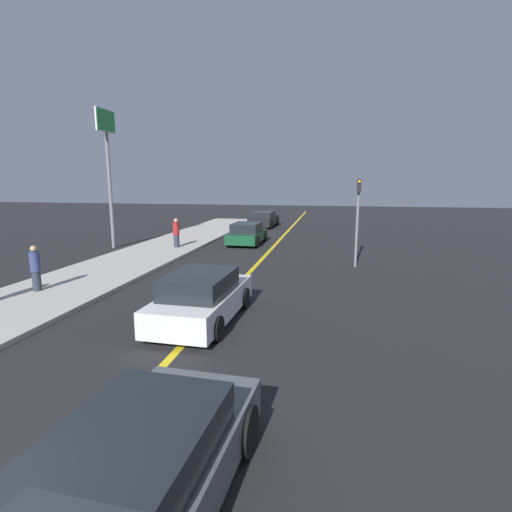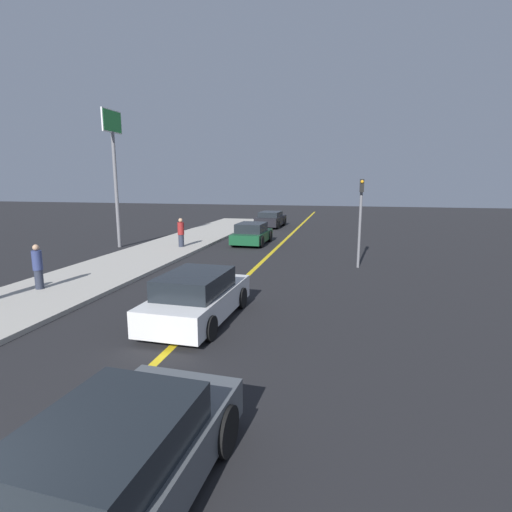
# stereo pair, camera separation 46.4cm
# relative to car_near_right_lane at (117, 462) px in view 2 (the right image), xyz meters

# --- Properties ---
(road_center_line) EXTENTS (0.20, 60.00, 0.01)m
(road_center_line) POSITION_rel_car_near_right_lane_xyz_m (-1.39, 16.01, -0.62)
(road_center_line) COLOR gold
(road_center_line) RESTS_ON ground_plane
(sidewalk_left) EXTENTS (3.94, 35.97, 0.15)m
(sidewalk_left) POSITION_rel_car_near_right_lane_xyz_m (-7.33, 16.00, -0.55)
(sidewalk_left) COLOR #ADA89E
(sidewalk_left) RESTS_ON ground_plane
(car_near_right_lane) EXTENTS (2.09, 3.99, 1.27)m
(car_near_right_lane) POSITION_rel_car_near_right_lane_xyz_m (0.00, 0.00, 0.00)
(car_near_right_lane) COLOR #4C5156
(car_near_right_lane) RESTS_ON ground_plane
(car_ahead_center) EXTENTS (2.01, 4.29, 1.39)m
(car_ahead_center) POSITION_rel_car_near_right_lane_xyz_m (-1.45, 6.34, 0.04)
(car_ahead_center) COLOR silver
(car_ahead_center) RESTS_ON ground_plane
(car_far_distant) EXTENTS (1.96, 3.88, 1.30)m
(car_far_distant) POSITION_rel_car_near_right_lane_xyz_m (-3.12, 19.83, 0.00)
(car_far_distant) COLOR #144728
(car_far_distant) RESTS_ON ground_plane
(car_parked_left_lot) EXTENTS (2.09, 4.19, 1.29)m
(car_parked_left_lot) POSITION_rel_car_near_right_lane_xyz_m (-3.67, 28.93, 0.02)
(car_parked_left_lot) COLOR black
(car_parked_left_lot) RESTS_ON ground_plane
(pedestrian_mid_group) EXTENTS (0.33, 0.33, 1.56)m
(pedestrian_mid_group) POSITION_rel_car_near_right_lane_xyz_m (-7.79, 7.72, 0.30)
(pedestrian_mid_group) COLOR #282D3D
(pedestrian_mid_group) RESTS_ON sidewalk_left
(pedestrian_far_standing) EXTENTS (0.36, 0.36, 1.61)m
(pedestrian_far_standing) POSITION_rel_car_near_right_lane_xyz_m (-6.57, 17.11, 0.33)
(pedestrian_far_standing) COLOR #282D3D
(pedestrian_far_standing) RESTS_ON sidewalk_left
(traffic_light) EXTENTS (0.18, 0.40, 3.90)m
(traffic_light) POSITION_rel_car_near_right_lane_xyz_m (3.07, 14.35, 1.78)
(traffic_light) COLOR slate
(traffic_light) RESTS_ON ground_plane
(roadside_sign) EXTENTS (0.20, 1.84, 7.67)m
(roadside_sign) POSITION_rel_car_near_right_lane_xyz_m (-10.41, 17.03, 4.97)
(roadside_sign) COLOR slate
(roadside_sign) RESTS_ON ground_plane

